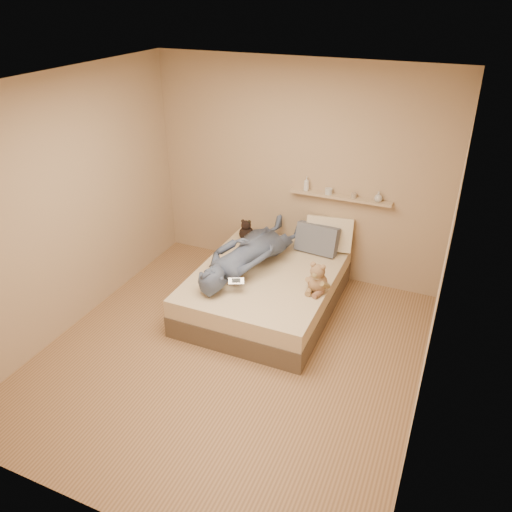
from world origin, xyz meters
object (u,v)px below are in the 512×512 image
at_px(game_console, 236,281).
at_px(teddy_bear, 317,280).
at_px(pillow_cream, 329,233).
at_px(bed, 266,289).
at_px(wall_shelf, 340,197).
at_px(dark_plush, 246,231).
at_px(pillow_grey, 317,239).
at_px(person, 250,251).

xyz_separation_m(game_console, teddy_bear, (0.76, 0.35, -0.00)).
bearing_deg(pillow_cream, game_console, -114.21).
distance_m(bed, wall_shelf, 1.38).
relative_size(dark_plush, wall_shelf, 0.24).
relative_size(teddy_bear, wall_shelf, 0.29).
bearing_deg(bed, pillow_cream, 60.12).
height_order(bed, teddy_bear, teddy_bear).
bearing_deg(pillow_grey, game_console, -112.42).
bearing_deg(pillow_cream, dark_plush, -168.91).
height_order(pillow_grey, person, person).
xyz_separation_m(dark_plush, pillow_cream, (1.00, 0.20, 0.08)).
bearing_deg(teddy_bear, bed, 166.43).
distance_m(teddy_bear, person, 0.88).
distance_m(game_console, person, 0.57).
bearing_deg(teddy_bear, wall_shelf, 94.48).
xyz_separation_m(teddy_bear, pillow_cream, (-0.16, 0.98, 0.06)).
relative_size(pillow_cream, person, 0.33).
bearing_deg(person, bed, 179.21).
xyz_separation_m(game_console, pillow_grey, (0.49, 1.20, 0.03)).
xyz_separation_m(bed, dark_plush, (-0.52, 0.63, 0.35)).
relative_size(bed, pillow_grey, 3.80).
relative_size(game_console, person, 0.11).
bearing_deg(teddy_bear, person, 166.55).
height_order(dark_plush, pillow_cream, pillow_cream).
distance_m(game_console, wall_shelf, 1.65).
xyz_separation_m(pillow_grey, wall_shelf, (0.18, 0.22, 0.48)).
distance_m(pillow_grey, person, 0.87).
height_order(bed, wall_shelf, wall_shelf).
distance_m(teddy_bear, wall_shelf, 1.18).
relative_size(teddy_bear, pillow_cream, 0.62).
height_order(teddy_bear, dark_plush, teddy_bear).
distance_m(bed, pillow_cream, 1.05).
height_order(pillow_cream, person, pillow_cream).
height_order(pillow_cream, wall_shelf, wall_shelf).
height_order(game_console, wall_shelf, wall_shelf).
relative_size(game_console, dark_plush, 0.62).
bearing_deg(game_console, teddy_bear, 25.06).
relative_size(person, wall_shelf, 1.37).
distance_m(game_console, dark_plush, 1.21).
relative_size(bed, pillow_cream, 3.45).
xyz_separation_m(game_console, wall_shelf, (0.67, 1.42, 0.51)).
height_order(teddy_bear, wall_shelf, wall_shelf).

